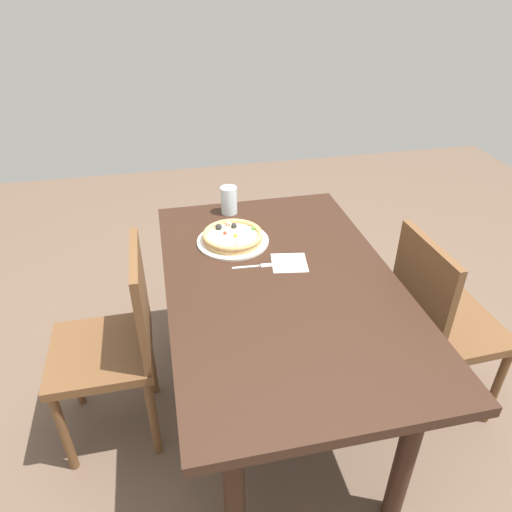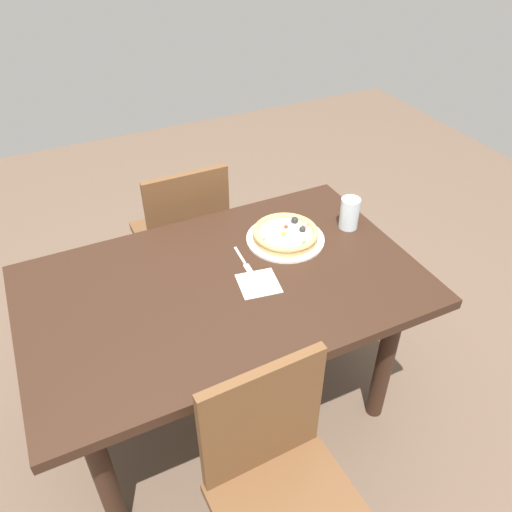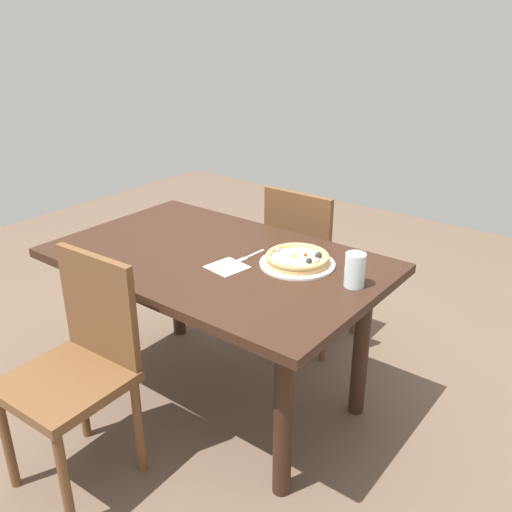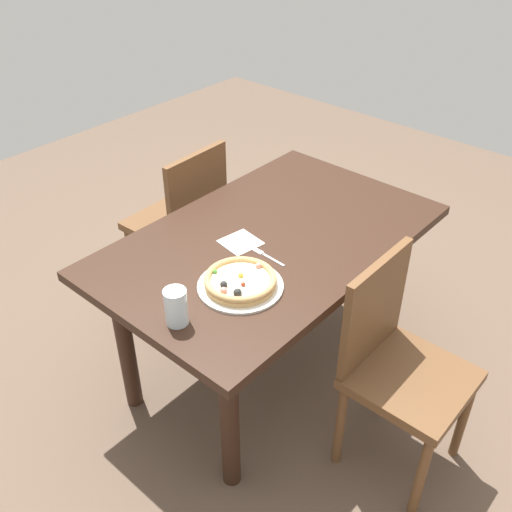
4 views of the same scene
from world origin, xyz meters
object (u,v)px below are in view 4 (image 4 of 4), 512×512
Objects in this scene: plate at (240,286)px; pizza at (240,281)px; napkin at (241,242)px; dining_table at (269,256)px; chair_far at (183,220)px; drinking_glass at (176,307)px; chair_near at (397,362)px; fork at (266,255)px.

pizza is (-0.00, -0.00, 0.03)m from plate.
pizza is 0.29m from napkin.
plate is (-0.32, -0.14, 0.10)m from dining_table.
chair_far is 6.32× the size of napkin.
dining_table is 10.73× the size of drinking_glass.
plate is 0.29m from napkin.
chair_far reaches higher than pizza.
chair_near is at bearing -62.58° from pizza.
chair_far reaches higher than dining_table.
chair_far is at bearing 81.03° from dining_table.
chair_near reaches higher than drinking_glass.
drinking_glass is at bearing -161.45° from napkin.
pizza is at bearing -6.34° from drinking_glass.
napkin is at bearing -85.76° from chair_near.
plate is (-0.43, -0.79, 0.24)m from chair_far.
plate is at bearing -120.62° from chair_far.
plate is at bearing 109.44° from fork.
dining_table is 0.37m from pizza.
dining_table is at bearing 22.64° from pizza.
dining_table is 1.60× the size of chair_far.
fork is (-0.22, -0.73, 0.24)m from chair_far.
napkin is (-0.11, 0.06, 0.10)m from dining_table.
chair_far is 5.34× the size of fork.
chair_far is at bearing -97.13° from chair_near.
chair_near is 0.75m from napkin.
napkin is at bearing 18.55° from drinking_glass.
chair_far is 0.68m from napkin.
plate is 1.88× the size of fork.
drinking_glass is (-0.60, -0.11, 0.16)m from dining_table.
chair_near reaches higher than fork.
plate is at bearing -157.33° from dining_table.
chair_far is 2.85× the size of plate.
pizza is at bearing -157.36° from dining_table.
pizza is at bearing -137.68° from napkin.
dining_table is at bearing 22.67° from plate.
chair_near reaches higher than napkin.
dining_table is 1.60× the size of chair_near.
plate is at bearing -62.88° from chair_near.
dining_table is 0.68m from chair_far.
dining_table is 10.13× the size of napkin.
fork is at bearing 15.89° from plate.
drinking_glass is (-0.70, -0.76, 0.30)m from chair_far.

